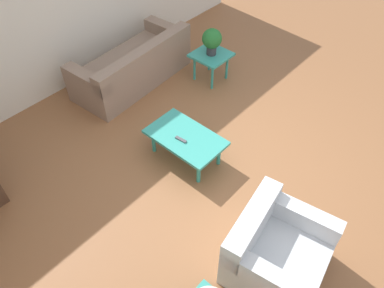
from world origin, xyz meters
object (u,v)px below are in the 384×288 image
coffee_table (185,139)px  potted_plant (212,40)px  armchair (275,252)px  side_table_plant (211,58)px  sofa (134,67)px

coffee_table → potted_plant: potted_plant is taller
armchair → side_table_plant: armchair is taller
sofa → side_table_plant: 1.25m
armchair → side_table_plant: (2.59, -2.12, 0.11)m
sofa → side_table_plant: size_ratio=3.68×
armchair → coffee_table: 1.79m
sofa → armchair: (-3.47, 1.24, 0.01)m
potted_plant → armchair: bearing=140.8°
armchair → potted_plant: (2.59, -2.12, 0.43)m
coffee_table → potted_plant: (0.88, -1.57, 0.38)m
armchair → coffee_table: (1.71, -0.54, 0.05)m
side_table_plant → potted_plant: potted_plant is taller
sofa → coffee_table: (-1.76, 0.69, 0.06)m
coffee_table → sofa: bearing=-21.5°
sofa → potted_plant: (-0.88, -0.88, 0.44)m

